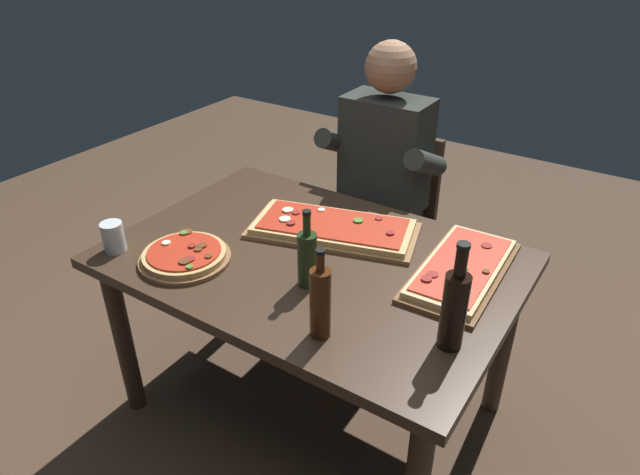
# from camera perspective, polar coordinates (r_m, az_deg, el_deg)

# --- Properties ---
(ground_plane) EXTENTS (6.40, 6.40, 0.00)m
(ground_plane) POSITION_cam_1_polar(r_m,az_deg,el_deg) (2.47, -0.67, -16.52)
(ground_plane) COLOR #4C3828
(dining_table) EXTENTS (1.40, 0.96, 0.74)m
(dining_table) POSITION_cam_1_polar(r_m,az_deg,el_deg) (2.04, -0.77, -4.11)
(dining_table) COLOR #3D2B1E
(dining_table) RESTS_ON ground_plane
(pizza_rectangular_front) EXTENTS (0.68, 0.45, 0.05)m
(pizza_rectangular_front) POSITION_cam_1_polar(r_m,az_deg,el_deg) (2.12, 1.32, 0.97)
(pizza_rectangular_front) COLOR olive
(pizza_rectangular_front) RESTS_ON dining_table
(pizza_rectangular_left) EXTENTS (0.28, 0.55, 0.05)m
(pizza_rectangular_left) POSITION_cam_1_polar(r_m,az_deg,el_deg) (1.94, 14.13, -3.10)
(pizza_rectangular_left) COLOR brown
(pizza_rectangular_left) RESTS_ON dining_table
(pizza_round_far) EXTENTS (0.32, 0.32, 0.05)m
(pizza_round_far) POSITION_cam_1_polar(r_m,az_deg,el_deg) (2.01, -13.49, -1.83)
(pizza_round_far) COLOR brown
(pizza_round_far) RESTS_ON dining_table
(wine_bottle_dark) EXTENTS (0.06, 0.06, 0.29)m
(wine_bottle_dark) POSITION_cam_1_polar(r_m,az_deg,el_deg) (1.58, 0.04, -6.49)
(wine_bottle_dark) COLOR #47230F
(wine_bottle_dark) RESTS_ON dining_table
(oil_bottle_amber) EXTENTS (0.06, 0.06, 0.27)m
(oil_bottle_amber) POSITION_cam_1_polar(r_m,az_deg,el_deg) (1.79, -1.30, -2.03)
(oil_bottle_amber) COLOR #233819
(oil_bottle_amber) RESTS_ON dining_table
(vinegar_bottle_green) EXTENTS (0.07, 0.07, 0.33)m
(vinegar_bottle_green) POSITION_cam_1_polar(r_m,az_deg,el_deg) (1.57, 13.41, -6.90)
(vinegar_bottle_green) COLOR black
(vinegar_bottle_green) RESTS_ON dining_table
(tumbler_near_camera) EXTENTS (0.08, 0.08, 0.11)m
(tumbler_near_camera) POSITION_cam_1_polar(r_m,az_deg,el_deg) (2.12, -20.15, 0.06)
(tumbler_near_camera) COLOR silver
(tumbler_near_camera) RESTS_ON dining_table
(diner_chair) EXTENTS (0.44, 0.44, 0.87)m
(diner_chair) POSITION_cam_1_polar(r_m,az_deg,el_deg) (2.81, 6.92, 2.37)
(diner_chair) COLOR #3D2B1E
(diner_chair) RESTS_ON ground_plane
(seated_diner) EXTENTS (0.53, 0.41, 1.33)m
(seated_diner) POSITION_cam_1_polar(r_m,az_deg,el_deg) (2.60, 6.05, 6.29)
(seated_diner) COLOR #23232D
(seated_diner) RESTS_ON ground_plane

